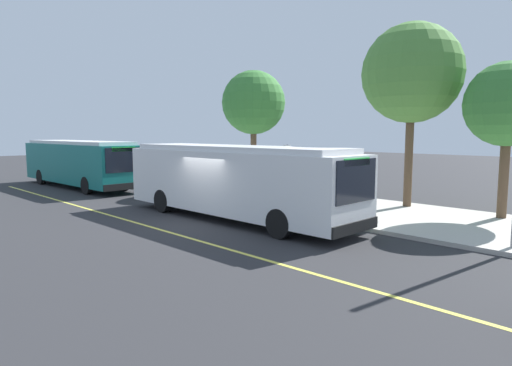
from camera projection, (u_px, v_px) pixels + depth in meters
ground_plane at (209, 221)px, 17.39m from camera, size 120.00×120.00×0.00m
sidewalk_curb at (306, 203)px, 21.55m from camera, size 44.00×6.40×0.15m
lane_stripe_center at (161, 230)px, 15.87m from camera, size 36.00×0.14×0.01m
transit_bus_main at (234, 179)px, 17.65m from camera, size 11.34×2.71×2.95m
transit_bus_second at (79, 162)px, 28.11m from camera, size 11.44×2.81×2.95m
bus_shelter at (277, 163)px, 22.58m from camera, size 2.90×1.60×2.48m
waiting_bench at (283, 189)px, 22.34m from camera, size 1.60×0.48×0.95m
route_sign_post at (287, 167)px, 19.38m from camera, size 0.44×0.08×2.80m
pedestrian_commuter at (233, 178)px, 23.29m from camera, size 0.24×0.40×1.69m
street_tree_near_shelter at (508, 105)px, 16.86m from camera, size 3.24×3.24×6.03m
street_tree_upstreet at (412, 74)px, 19.43m from camera, size 4.35×4.35×8.09m
street_tree_downstreet at (253, 103)px, 26.16m from camera, size 3.75×3.75×6.96m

